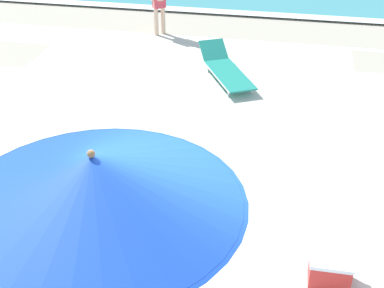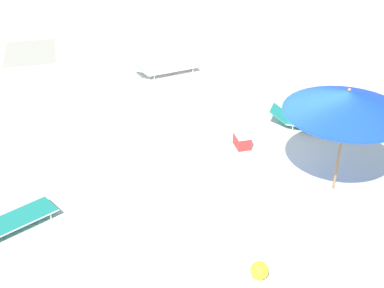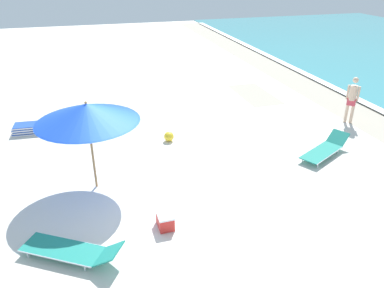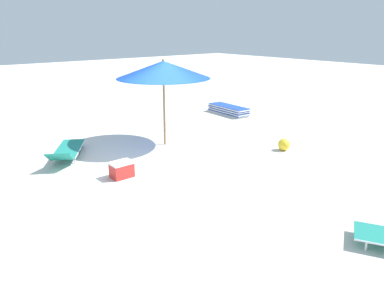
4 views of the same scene
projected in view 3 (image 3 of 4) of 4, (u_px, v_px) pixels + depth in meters
The scene contains 8 objects.
ground_plane at pixel (150, 202), 9.71m from camera, with size 60.00×60.00×0.16m.
beach_umbrella at pixel (87, 113), 9.28m from camera, with size 2.61×2.61×2.46m.
lounger_stack at pixel (40, 127), 13.41m from camera, with size 0.72×1.92×0.32m.
sun_lounger_under_umbrella at pixel (325, 149), 11.78m from camera, with size 1.52×2.14×0.51m.
sun_lounger_near_water_left at pixel (72, 250), 7.69m from camera, with size 1.67×2.16×0.48m.
beachgoer_wading_adult at pixel (352, 97), 13.80m from camera, with size 0.35×0.33×1.76m.
beach_ball at pixel (169, 137), 12.71m from camera, with size 0.33×0.33×0.33m.
cooler_box at pixel (165, 220), 8.60m from camera, with size 0.50×0.36×0.37m.
Camera 3 is at (8.02, -1.20, 5.57)m, focal length 35.00 mm.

